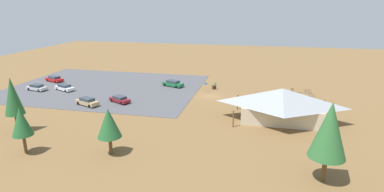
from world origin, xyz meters
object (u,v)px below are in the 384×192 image
bicycle_silver_back_row (256,95)px  bicycle_black_lone_west (265,102)px  visitor_crossing_yard (215,85)px  visitor_near_lot (280,97)px  car_maroon_near_entry (120,99)px  pine_midwest (13,96)px  pine_west (109,123)px  pine_far_west (21,122)px  bicycle_green_yard_center (280,92)px  bicycle_purple_mid_cluster (308,91)px  car_silver_by_curb (37,87)px  car_red_aisle_side (54,79)px  bicycle_yellow_by_bin (298,94)px  bicycle_blue_lone_east (274,101)px  trash_bin (213,87)px  pine_mideast (329,130)px  bicycle_red_yard_right (292,90)px  car_tan_inner_stall (87,102)px  bicycle_white_edge_north (312,96)px  car_green_end_stall (173,83)px  bike_pavilion (282,103)px  visitor_at_bikes (288,93)px  car_white_far_end (64,87)px  bicycle_orange_near_porch (272,98)px  bicycle_teal_trailside (297,97)px

bicycle_silver_back_row → bicycle_black_lone_west: bearing=111.3°
bicycle_black_lone_west → visitor_crossing_yard: size_ratio=0.81×
visitor_near_lot → car_maroon_near_entry: bearing=13.9°
pine_midwest → visitor_crossing_yard: pine_midwest is taller
pine_west → visitor_crossing_yard: size_ratio=3.45×
pine_far_west → bicycle_green_yard_center: (-31.98, -33.82, -3.77)m
pine_midwest → bicycle_purple_mid_cluster: size_ratio=5.00×
car_silver_by_curb → car_red_aisle_side: (1.24, -7.63, -0.00)m
bicycle_green_yard_center → visitor_near_lot: bearing=86.0°
bicycle_green_yard_center → bicycle_yellow_by_bin: bearing=169.6°
bicycle_blue_lone_east → car_maroon_near_entry: (28.05, 5.98, 0.32)m
trash_bin → car_silver_by_curb: car_silver_by_curb is taller
pine_far_west → pine_mideast: pine_mideast is taller
bicycle_purple_mid_cluster → bicycle_black_lone_west: (8.60, 9.41, 0.01)m
bicycle_red_yard_right → car_red_aisle_side: bearing=3.1°
trash_bin → car_tan_inner_stall: bearing=37.8°
trash_bin → pine_mideast: bearing=116.7°
bicycle_white_edge_north → pine_far_west: bearing=40.8°
pine_far_west → bicycle_purple_mid_cluster: bearing=-136.3°
car_silver_by_curb → car_green_end_stall: car_green_end_stall is taller
car_green_end_stall → bike_pavilion: bearing=143.2°
pine_far_west → visitor_near_lot: pine_far_west is taller
bicycle_yellow_by_bin → bicycle_blue_lone_east: size_ratio=0.94×
bicycle_purple_mid_cluster → car_maroon_near_entry: 37.86m
pine_midwest → visitor_at_bikes: size_ratio=4.83×
bicycle_purple_mid_cluster → car_white_far_end: (50.06, 9.15, 0.34)m
bicycle_orange_near_porch → bicycle_red_yard_right: (-4.26, -6.53, -0.02)m
pine_midwest → bicycle_purple_mid_cluster: pine_midwest is taller
bicycle_orange_near_porch → car_silver_by_curb: size_ratio=0.33×
bike_pavilion → bicycle_silver_back_row: bearing=-72.4°
car_tan_inner_stall → visitor_at_bikes: visitor_at_bikes is taller
bicycle_orange_near_porch → car_silver_by_curb: 48.64m
bicycle_green_yard_center → car_tan_inner_stall: bearing=23.9°
pine_far_west → visitor_at_bikes: (-33.31, -31.63, -3.27)m
visitor_near_lot → bicycle_purple_mid_cluster: bearing=-129.5°
car_silver_by_curb → car_white_far_end: (-5.75, -1.24, -0.01)m
bicycle_yellow_by_bin → pine_midwest: bearing=33.8°
bike_pavilion → bicycle_black_lone_west: size_ratio=10.44×
pine_far_west → bicycle_teal_trailside: (-34.96, -30.86, -3.76)m
bicycle_white_edge_north → car_white_far_end: 50.77m
pine_mideast → visitor_crossing_yard: bearing=-64.1°
pine_far_west → bicycle_white_edge_north: size_ratio=4.19×
pine_west → visitor_at_bikes: (-23.01, -29.47, -3.15)m
bicycle_black_lone_west → bicycle_blue_lone_east: (-1.62, -1.03, -0.02)m
trash_bin → bicycle_red_yard_right: bearing=-174.9°
pine_mideast → bicycle_white_edge_north: bearing=-95.8°
trash_bin → visitor_near_lot: (-13.59, 5.80, 0.49)m
car_green_end_stall → bicycle_purple_mid_cluster: bearing=-177.9°
visitor_crossing_yard → bicycle_red_yard_right: bearing=-175.6°
bicycle_black_lone_west → car_green_end_stall: size_ratio=0.27×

